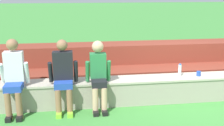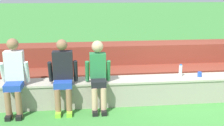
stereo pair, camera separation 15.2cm
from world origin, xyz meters
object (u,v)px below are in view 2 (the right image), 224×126
(person_center, at_px, (98,74))
(plastic_cup_left_end, at_px, (200,74))
(water_bottle_mid_left, at_px, (180,71))
(person_far_left, at_px, (14,74))
(person_left_of_center, at_px, (63,74))

(person_center, relative_size, plastic_cup_left_end, 13.32)
(water_bottle_mid_left, bearing_deg, plastic_cup_left_end, -5.63)
(person_center, distance_m, plastic_cup_left_end, 2.16)
(water_bottle_mid_left, xyz_separation_m, plastic_cup_left_end, (0.41, -0.04, -0.08))
(water_bottle_mid_left, bearing_deg, person_far_left, -175.73)
(person_far_left, height_order, plastic_cup_left_end, person_far_left)
(person_far_left, bearing_deg, person_left_of_center, -0.30)
(person_left_of_center, bearing_deg, person_far_left, 179.70)
(person_far_left, xyz_separation_m, water_bottle_mid_left, (3.30, 0.25, -0.11))
(plastic_cup_left_end, bearing_deg, person_center, -174.29)
(person_left_of_center, xyz_separation_m, plastic_cup_left_end, (2.81, 0.21, -0.18))
(person_left_of_center, height_order, plastic_cup_left_end, person_left_of_center)
(person_left_of_center, relative_size, water_bottle_mid_left, 5.15)
(person_center, distance_m, water_bottle_mid_left, 1.75)
(water_bottle_mid_left, height_order, plastic_cup_left_end, water_bottle_mid_left)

